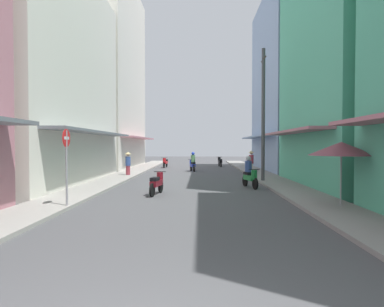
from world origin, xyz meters
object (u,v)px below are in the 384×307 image
Objects in this scene: motorbike_blue at (193,163)px; motorbike_black at (220,162)px; vendor_umbrella at (341,149)px; street_sign_no_entry at (66,157)px; motorbike_maroon at (157,183)px; utility_pole at (263,114)px; motorbike_green at (250,174)px; pedestrian_crossing at (251,161)px; pedestrian_foreground at (128,163)px; motorbike_red at (165,162)px.

motorbike_blue is 0.99× the size of motorbike_black.
motorbike_black is 0.81× the size of vendor_umbrella.
motorbike_blue is 16.52m from vendor_umbrella.
vendor_umbrella is (2.71, -21.48, 1.50)m from motorbike_black.
street_sign_no_entry is (-3.82, -15.85, 1.01)m from motorbike_blue.
motorbike_black is 21.70m from vendor_umbrella.
utility_pole is (5.41, 4.74, 3.35)m from motorbike_maroon.
vendor_umbrella reaches higher than motorbike_maroon.
motorbike_green is 16.07m from motorbike_black.
utility_pole reaches higher than pedestrian_crossing.
motorbike_maroon is (-1.25, -12.55, -0.20)m from motorbike_blue.
motorbike_blue is at bearing 76.46° from street_sign_no_entry.
pedestrian_foreground is (-7.31, 5.71, 0.24)m from motorbike_green.
vendor_umbrella is at bearing -71.39° from motorbike_blue.
motorbike_blue reaches higher than motorbike_maroon.
motorbike_red is at bearing 86.83° from street_sign_no_entry.
motorbike_green reaches higher than motorbike_red.
motorbike_green reaches higher than motorbike_black.
utility_pole is (1.61, -13.68, 3.35)m from motorbike_black.
motorbike_blue is 5.30m from motorbike_red.
motorbike_blue is at bearing 84.30° from motorbike_maroon.
motorbike_maroon is at bearing -117.95° from pedestrian_crossing.
vendor_umbrella reaches higher than motorbike_green.
motorbike_green reaches higher than motorbike_maroon.
pedestrian_foreground is at bearing 110.40° from motorbike_maroon.
pedestrian_foreground reaches higher than motorbike_blue.
motorbike_green is 0.98× the size of motorbike_black.
utility_pole is at bearing 65.27° from motorbike_green.
motorbike_black is (3.80, 18.42, 0.00)m from motorbike_maroon.
motorbike_blue is 4.80m from pedestrian_crossing.
motorbike_blue is 16.33m from street_sign_no_entry.
pedestrian_crossing is at bearing 59.50° from street_sign_no_entry.
pedestrian_foreground is 9.04m from pedestrian_crossing.
pedestrian_crossing is at bearing 87.58° from utility_pole.
pedestrian_crossing is (7.10, -6.45, 0.46)m from motorbike_red.
vendor_umbrella is at bearing -81.99° from utility_pole.
motorbike_blue is 1.01× the size of motorbike_green.
motorbike_maroon and motorbike_red have the same top height.
utility_pole reaches higher than vendor_umbrella.
utility_pole reaches higher than motorbike_maroon.
pedestrian_foreground is at bearing 92.19° from street_sign_no_entry.
motorbike_red is (-1.43, 17.12, 0.00)m from motorbike_maroon.
motorbike_maroon and motorbike_black have the same top height.
pedestrian_crossing reaches higher than motorbike_black.
pedestrian_crossing is at bearing -42.26° from motorbike_red.
pedestrian_crossing is 13.79m from vendor_umbrella.
street_sign_no_entry reaches higher than motorbike_maroon.
vendor_umbrella is 9.08m from street_sign_no_entry.
motorbike_blue is 6.19m from pedestrian_foreground.
pedestrian_crossing is 0.65× the size of street_sign_no_entry.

